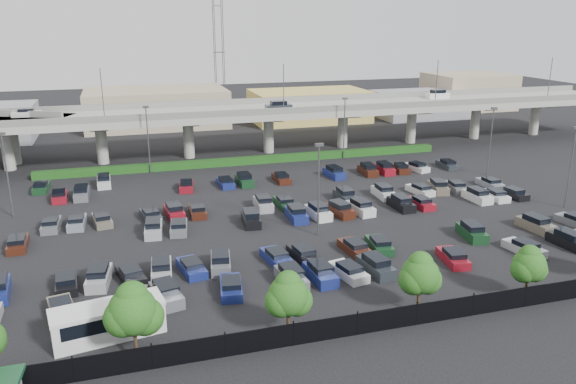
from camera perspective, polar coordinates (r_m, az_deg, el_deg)
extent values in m
plane|color=black|center=(69.02, 0.81, -2.05)|extent=(280.00, 280.00, 0.00)
cube|color=#999991|center=(97.38, -4.88, 8.01)|extent=(150.00, 13.00, 1.10)
cube|color=slate|center=(91.18, -4.07, 8.06)|extent=(150.00, 0.50, 1.00)
cube|color=slate|center=(103.28, -5.63, 9.11)|extent=(150.00, 0.50, 1.00)
cylinder|color=#999991|center=(97.66, -26.62, 3.92)|extent=(1.80, 1.80, 6.70)
cube|color=slate|center=(97.08, -26.87, 5.73)|extent=(2.60, 9.75, 0.50)
cylinder|color=#999991|center=(96.16, -18.39, 4.70)|extent=(1.80, 1.80, 6.70)
cube|color=slate|center=(95.57, -18.57, 6.54)|extent=(2.60, 9.75, 0.50)
cylinder|color=#999991|center=(96.69, -10.07, 5.38)|extent=(1.80, 1.80, 6.70)
cube|color=slate|center=(96.10, -10.17, 7.22)|extent=(2.60, 9.75, 0.50)
cylinder|color=#999991|center=(99.20, -1.99, 5.94)|extent=(1.80, 1.80, 6.70)
cube|color=slate|center=(98.63, -2.00, 7.73)|extent=(2.60, 9.75, 0.50)
cylinder|color=#999991|center=(103.57, 5.57, 6.35)|extent=(1.80, 1.80, 6.70)
cube|color=slate|center=(103.03, 5.62, 8.07)|extent=(2.60, 9.75, 0.50)
cylinder|color=#999991|center=(109.57, 12.42, 6.63)|extent=(1.80, 1.80, 6.70)
cube|color=slate|center=(109.05, 12.53, 8.26)|extent=(2.60, 9.75, 0.50)
cylinder|color=#999991|center=(116.94, 18.49, 6.80)|extent=(1.80, 1.80, 6.70)
cube|color=slate|center=(116.45, 18.63, 8.32)|extent=(2.60, 9.75, 0.50)
cylinder|color=#999991|center=(125.44, 23.78, 6.89)|extent=(1.80, 1.80, 6.70)
cube|color=slate|center=(124.99, 23.96, 8.30)|extent=(2.60, 9.75, 0.50)
cube|color=white|center=(99.24, -25.02, 7.20)|extent=(4.40, 1.82, 0.82)
cube|color=black|center=(99.15, -25.06, 7.55)|extent=(2.30, 1.60, 0.50)
cube|color=#282E34|center=(95.74, -0.97, 8.56)|extent=(4.40, 1.82, 1.05)
cube|color=black|center=(95.62, -0.97, 9.04)|extent=(2.60, 1.60, 0.65)
cube|color=white|center=(114.87, 14.96, 9.45)|extent=(4.40, 1.82, 1.05)
cube|color=black|center=(114.77, 14.99, 9.85)|extent=(2.60, 1.60, 0.65)
cylinder|color=#4A4A4F|center=(88.72, -18.33, 9.27)|extent=(0.14, 0.14, 8.00)
cylinder|color=#4A4A4F|center=(92.32, -0.45, 10.41)|extent=(0.14, 0.14, 8.00)
cylinder|color=#4A4A4F|center=(103.64, 14.85, 10.60)|extent=(0.14, 0.14, 8.00)
cylinder|color=#4A4A4F|center=(117.86, 25.05, 10.32)|extent=(0.14, 0.14, 8.00)
cylinder|color=#999991|center=(101.27, -26.06, 4.42)|extent=(1.60, 1.60, 6.70)
cube|color=#124013|center=(92.03, -3.87, 3.22)|extent=(66.00, 1.60, 1.10)
cube|color=black|center=(45.05, 11.81, -12.27)|extent=(70.00, 0.06, 1.80)
cylinder|color=black|center=(40.74, -20.96, -16.44)|extent=(0.10, 0.10, 2.00)
cylinder|color=black|center=(40.50, -13.64, -15.91)|extent=(0.10, 0.10, 2.00)
cylinder|color=black|center=(40.89, -6.40, -15.14)|extent=(0.10, 0.10, 2.00)
cylinder|color=black|center=(41.87, 0.55, -14.17)|extent=(0.10, 0.10, 2.00)
cylinder|color=black|center=(43.41, 7.04, -13.08)|extent=(0.10, 0.10, 2.00)
cylinder|color=black|center=(45.45, 12.96, -11.93)|extent=(0.10, 0.10, 2.00)
cylinder|color=black|center=(47.93, 18.27, -10.79)|extent=(0.10, 0.10, 2.00)
cylinder|color=black|center=(50.78, 22.99, -9.69)|extent=(0.10, 0.10, 2.00)
cylinder|color=black|center=(53.94, 27.16, -8.66)|extent=(0.10, 0.10, 2.00)
cylinder|color=#332316|center=(41.77, -15.20, -14.79)|extent=(0.26, 0.26, 2.18)
sphere|color=#174713|center=(40.44, -15.50, -11.57)|extent=(3.39, 3.39, 3.39)
sphere|color=#174713|center=(40.82, -14.31, -12.16)|extent=(2.67, 2.67, 2.67)
sphere|color=#174713|center=(40.56, -16.42, -12.16)|extent=(2.67, 2.67, 2.67)
sphere|color=#174713|center=(40.10, -15.56, -10.27)|extent=(2.30, 2.30, 2.30)
cylinder|color=#332316|center=(42.97, 0.02, -13.31)|extent=(0.26, 0.26, 1.96)
sphere|color=#174713|center=(41.80, 0.02, -10.49)|extent=(3.04, 3.04, 3.04)
sphere|color=#174713|center=(42.33, 0.91, -10.95)|extent=(2.39, 2.39, 2.39)
sphere|color=#174713|center=(41.74, -0.75, -11.05)|extent=(2.39, 2.39, 2.39)
sphere|color=#174713|center=(41.52, 0.02, -9.35)|extent=(2.06, 2.06, 2.06)
cylinder|color=#332316|center=(47.13, 13.07, -10.84)|extent=(0.26, 0.26, 1.97)
sphere|color=#174713|center=(46.06, 13.27, -8.20)|extent=(3.07, 3.07, 3.07)
sphere|color=#174713|center=(46.71, 13.93, -8.62)|extent=(2.41, 2.41, 2.41)
sphere|color=#174713|center=(45.86, 12.63, -8.72)|extent=(2.41, 2.41, 2.41)
sphere|color=#174713|center=(45.81, 13.32, -7.14)|extent=(2.08, 2.08, 2.08)
cylinder|color=#332316|center=(52.22, 23.02, -9.06)|extent=(0.26, 0.26, 1.80)
sphere|color=#174713|center=(51.34, 23.31, -6.85)|extent=(2.79, 2.79, 2.79)
sphere|color=#174713|center=(52.00, 23.73, -7.20)|extent=(2.19, 2.19, 2.19)
sphere|color=#174713|center=(51.06, 22.85, -7.29)|extent=(2.19, 2.19, 2.19)
sphere|color=#174713|center=(51.14, 23.36, -5.98)|extent=(1.89, 1.89, 1.89)
cube|color=white|center=(44.89, -17.77, -12.51)|extent=(8.34, 4.02, 2.33)
cube|color=black|center=(44.63, -17.83, -11.89)|extent=(7.26, 3.89, 1.06)
cube|color=white|center=(44.28, -17.92, -11.04)|extent=(8.47, 4.15, 0.28)
cube|color=#6A6253|center=(49.39, -21.98, -11.11)|extent=(2.68, 4.68, 0.82)
cube|color=black|center=(48.93, -22.08, -10.56)|extent=(2.04, 2.58, 0.50)
cube|color=#6A6253|center=(49.04, -15.49, -10.63)|extent=(2.75, 4.69, 0.82)
cube|color=black|center=(48.58, -15.54, -10.08)|extent=(2.07, 2.60, 0.50)
cube|color=slate|center=(49.04, -12.25, -10.22)|extent=(2.74, 4.69, 1.05)
cube|color=black|center=(48.67, -12.31, -9.37)|extent=(2.13, 2.89, 0.65)
cube|color=navy|center=(49.66, -5.82, -9.67)|extent=(2.44, 4.62, 0.82)
cube|color=black|center=(49.21, -5.80, -9.12)|extent=(1.92, 2.51, 0.50)
cube|color=slate|center=(50.78, 0.34, -8.80)|extent=(2.14, 4.52, 1.05)
cube|color=black|center=(50.42, 0.34, -7.96)|extent=(1.79, 2.71, 0.65)
cube|color=navy|center=(51.57, 3.30, -8.40)|extent=(2.13, 4.52, 1.05)
cube|color=black|center=(51.22, 3.31, -7.57)|extent=(1.78, 2.71, 0.65)
cube|color=white|center=(52.54, 6.15, -8.10)|extent=(2.67, 4.68, 0.82)
cube|color=black|center=(52.11, 6.25, -7.56)|extent=(2.03, 2.58, 0.50)
cube|color=#282E34|center=(53.55, 8.89, -7.58)|extent=(2.34, 4.59, 1.05)
cube|color=black|center=(53.21, 8.93, -6.78)|extent=(1.91, 2.78, 0.65)
cube|color=maroon|center=(57.42, 16.40, -6.47)|extent=(2.46, 4.62, 0.82)
cube|color=black|center=(57.03, 16.56, -5.96)|extent=(1.93, 2.51, 0.50)
cube|color=#B0AFB4|center=(62.11, 22.84, -5.32)|extent=(2.51, 4.64, 0.82)
cube|color=black|center=(61.75, 23.02, -4.85)|extent=(1.95, 2.53, 0.50)
cube|color=black|center=(65.59, 26.60, -4.53)|extent=(2.24, 4.56, 1.05)
cube|color=black|center=(65.32, 26.69, -3.86)|extent=(1.85, 2.74, 0.65)
cube|color=black|center=(53.85, -21.57, -8.64)|extent=(2.12, 4.51, 0.82)
cube|color=black|center=(53.41, -21.66, -8.13)|extent=(1.75, 2.40, 0.50)
cube|color=#B0AFB4|center=(53.57, -18.64, -8.32)|extent=(2.38, 4.60, 1.05)
cube|color=black|center=(53.24, -18.72, -7.52)|extent=(1.93, 2.79, 0.65)
cube|color=black|center=(53.53, -15.66, -8.19)|extent=(2.80, 4.70, 0.82)
cube|color=black|center=(53.09, -15.71, -7.66)|extent=(2.10, 2.61, 0.50)
cube|color=#B0AFB4|center=(53.54, -12.71, -7.82)|extent=(2.15, 4.53, 1.05)
cube|color=black|center=(53.20, -12.77, -7.02)|extent=(1.80, 2.72, 0.65)
cube|color=navy|center=(53.78, -9.76, -7.65)|extent=(2.56, 4.65, 0.82)
cube|color=black|center=(53.34, -9.77, -7.12)|extent=(1.98, 2.55, 0.50)
cube|color=slate|center=(54.06, -6.86, -7.24)|extent=(2.49, 4.63, 1.05)
cube|color=black|center=(53.73, -6.89, -6.44)|extent=(1.99, 2.82, 0.65)
cube|color=navy|center=(55.18, -1.19, -6.72)|extent=(2.44, 4.62, 0.82)
cube|color=black|center=(54.75, -1.14, -6.19)|extent=(1.92, 2.51, 0.50)
cube|color=black|center=(55.91, 1.55, -6.39)|extent=(2.38, 4.60, 0.82)
cube|color=black|center=(55.48, 1.62, -5.87)|extent=(1.89, 2.49, 0.50)
cube|color=#411C11|center=(57.73, 6.77, -5.71)|extent=(2.23, 4.55, 0.82)
cube|color=black|center=(57.32, 6.87, -5.21)|extent=(1.81, 2.44, 0.50)
cube|color=#163D1F|center=(58.82, 9.24, -5.38)|extent=(2.33, 4.59, 0.82)
cube|color=black|center=(58.42, 9.35, -4.88)|extent=(1.87, 2.48, 0.50)
cube|color=#163D1F|center=(64.12, 18.16, -3.99)|extent=(2.44, 4.62, 1.05)
cube|color=black|center=(63.84, 18.23, -3.31)|extent=(1.96, 2.80, 0.65)
cube|color=#6A6253|center=(69.02, 23.83, -3.12)|extent=(2.30, 4.58, 1.05)
cube|color=black|center=(68.76, 23.91, -2.48)|extent=(1.88, 2.76, 0.65)
cube|color=slate|center=(72.66, 27.14, -2.68)|extent=(2.64, 4.67, 0.82)
cube|color=#411C11|center=(64.69, -25.75, -4.82)|extent=(1.98, 4.46, 0.82)
cube|color=black|center=(64.29, -25.84, -4.36)|extent=(1.69, 2.36, 0.50)
cube|color=#B0AFB4|center=(63.69, -13.49, -3.74)|extent=(2.23, 4.55, 1.05)
cube|color=black|center=(63.41, -13.55, -3.04)|extent=(1.84, 2.74, 0.65)
cube|color=slate|center=(63.89, -11.03, -3.61)|extent=(2.38, 4.60, 0.82)
cube|color=black|center=(63.49, -11.04, -3.14)|extent=(1.89, 2.49, 0.50)
cube|color=black|center=(65.03, -3.79, -2.83)|extent=(2.20, 4.54, 1.05)
cube|color=black|center=(64.76, -3.80, -2.15)|extent=(1.82, 2.73, 0.65)
cube|color=navy|center=(66.38, 0.84, -2.37)|extent=(1.93, 4.44, 1.05)
cube|color=black|center=(66.11, 0.85, -1.70)|extent=(1.67, 2.64, 0.65)
cube|color=white|center=(67.22, 3.08, -2.14)|extent=(2.23, 4.55, 1.05)
cube|color=black|center=(66.95, 3.09, -1.48)|extent=(1.84, 2.74, 0.65)
cube|color=#411C11|center=(68.15, 5.26, -1.91)|extent=(2.67, 4.68, 1.05)
cube|color=black|center=(67.89, 5.28, -1.26)|extent=(2.10, 2.87, 0.65)
cube|color=white|center=(69.18, 7.38, -1.69)|extent=(2.29, 4.57, 1.05)
cube|color=black|center=(68.92, 7.40, -1.04)|extent=(1.88, 2.76, 0.65)
cube|color=black|center=(71.52, 11.41, -1.26)|extent=(1.92, 4.44, 1.05)
cube|color=black|center=(71.27, 11.45, -0.63)|extent=(1.66, 2.64, 0.65)
cube|color=maroon|center=(72.85, 13.32, -1.14)|extent=(1.98, 4.47, 0.82)
cube|color=black|center=(72.50, 13.43, -0.71)|extent=(1.69, 2.36, 0.50)
cube|color=white|center=(77.16, 18.66, -0.47)|extent=(2.00, 4.47, 1.05)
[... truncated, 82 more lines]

